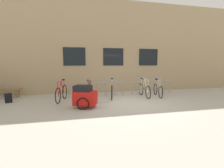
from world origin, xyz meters
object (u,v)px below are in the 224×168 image
at_px(bicycle_white, 144,90).
at_px(bicycle_pink, 112,90).
at_px(bike_trailer, 85,96).
at_px(backpack, 8,98).
at_px(bicycle_maroon, 89,92).
at_px(wooden_bench, 5,92).
at_px(bicycle_red, 62,93).
at_px(bicycle_silver, 158,90).

relative_size(bicycle_white, bicycle_pink, 1.04).
xyz_separation_m(bike_trailer, backpack, (-3.42, 1.67, -0.27)).
relative_size(bicycle_maroon, wooden_bench, 1.12).
relative_size(bicycle_red, wooden_bench, 1.16).
height_order(bicycle_maroon, bike_trailer, bicycle_maroon).
height_order(bicycle_white, bicycle_maroon, bicycle_white).
height_order(bicycle_silver, bike_trailer, bicycle_silver).
bearing_deg(bicycle_red, bike_trailer, -55.81).
height_order(bike_trailer, backpack, bike_trailer).
relative_size(bicycle_red, backpack, 4.03).
height_order(bicycle_white, bicycle_silver, bicycle_silver).
xyz_separation_m(bicycle_white, wooden_bench, (-7.37, 1.36, -0.05)).
height_order(bicycle_red, bike_trailer, bicycle_red).
distance_m(bicycle_silver, wooden_bench, 8.27).
bearing_deg(bicycle_white, wooden_bench, 169.51).
distance_m(bicycle_white, bicycle_maroon, 3.03).
bearing_deg(bicycle_pink, bicycle_silver, -3.16).
xyz_separation_m(bicycle_red, backpack, (-2.39, 0.16, -0.19)).
bearing_deg(backpack, bicycle_silver, -27.94).
distance_m(bicycle_maroon, wooden_bench, 4.51).
height_order(bicycle_pink, backpack, bicycle_pink).
bearing_deg(bicycle_maroon, bicycle_silver, -3.47).
xyz_separation_m(bicycle_white, bicycle_maroon, (-3.02, 0.15, -0.02)).
relative_size(bicycle_maroon, bicycle_silver, 1.06).
distance_m(bicycle_silver, bike_trailer, 4.40).
relative_size(bicycle_pink, wooden_bench, 1.11).
distance_m(bicycle_silver, backpack, 7.55).
distance_m(bicycle_white, bicycle_silver, 0.78).
xyz_separation_m(bicycle_maroon, bicycle_red, (-1.35, -0.22, 0.04)).
bearing_deg(wooden_bench, bicycle_maroon, -15.65).
height_order(bicycle_red, backpack, bicycle_red).
bearing_deg(wooden_bench, backpack, -64.73).
bearing_deg(bicycle_silver, bicycle_red, 179.88).
bearing_deg(bike_trailer, bicycle_silver, 19.92).
height_order(bicycle_maroon, bicycle_red, bicycle_maroon).
bearing_deg(bicycle_red, backpack, 176.06).
bearing_deg(bicycle_red, bicycle_white, 0.94).
height_order(bicycle_pink, bike_trailer, bicycle_pink).
xyz_separation_m(bicycle_pink, bicycle_silver, (2.60, -0.14, -0.03)).
relative_size(bicycle_silver, bike_trailer, 1.10).
xyz_separation_m(bike_trailer, wooden_bench, (-4.02, 2.94, -0.15)).
xyz_separation_m(bicycle_maroon, bike_trailer, (-0.33, -1.73, 0.12)).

